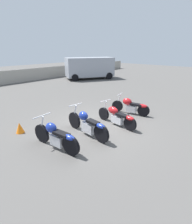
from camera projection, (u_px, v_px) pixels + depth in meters
name	position (u px, v px, depth m)	size (l,w,h in m)	color
ground_plane	(94.00, 126.00, 7.36)	(60.00, 60.00, 0.00)	#514F4C
motorcycle_slot_0	(56.00, 136.00, 5.57)	(0.71, 2.01, 1.02)	black
motorcycle_slot_1	(88.00, 124.00, 6.46)	(0.59, 2.25, 1.04)	black
motorcycle_slot_2	(117.00, 116.00, 7.33)	(0.61, 2.07, 0.94)	black
motorcycle_slot_3	(131.00, 106.00, 8.61)	(0.63, 1.93, 0.94)	black
parked_van	(90.00, 67.00, 18.53)	(5.30, 4.19, 2.20)	#999EA8
traffic_cone_near	(20.00, 128.00, 6.71)	(0.32, 0.32, 0.41)	orange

